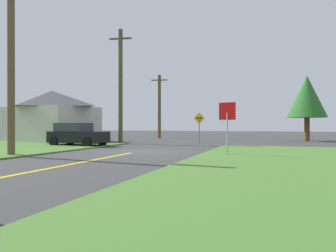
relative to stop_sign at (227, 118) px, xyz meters
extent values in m
plane|color=#393939|center=(-4.98, 0.93, -1.80)|extent=(120.00, 120.00, 0.00)
cube|color=yellow|center=(-4.98, -7.07, -1.80)|extent=(0.20, 14.00, 0.01)
cylinder|color=#9EA0A8|center=(0.00, 0.00, -0.78)|extent=(0.07, 0.07, 2.04)
cube|color=red|center=(0.00, 0.00, 0.32)|extent=(0.81, 0.22, 0.82)
cube|color=black|center=(-10.90, 3.73, -1.16)|extent=(4.27, 2.06, 0.76)
cube|color=#2D3842|center=(-11.31, 3.76, -0.48)|extent=(2.39, 1.70, 0.60)
cylinder|color=black|center=(-9.42, 4.47, -1.46)|extent=(0.70, 0.27, 0.68)
cylinder|color=black|center=(-9.56, 2.77, -1.46)|extent=(0.70, 0.27, 0.68)
cylinder|color=black|center=(-12.23, 4.69, -1.46)|extent=(0.70, 0.27, 0.68)
cylinder|color=black|center=(-12.37, 2.99, -1.46)|extent=(0.70, 0.27, 0.68)
cylinder|color=brown|center=(-9.63, -3.39, 2.67)|extent=(0.34, 0.34, 8.95)
cylinder|color=brown|center=(-9.54, 7.40, 2.71)|extent=(0.34, 0.34, 9.03)
cube|color=brown|center=(-9.54, 7.40, 6.50)|extent=(1.79, 0.44, 0.12)
cylinder|color=brown|center=(-10.35, 18.19, 1.73)|extent=(0.36, 0.36, 7.06)
cube|color=brown|center=(-10.35, 18.19, 4.69)|extent=(1.79, 0.46, 0.12)
cylinder|color=slate|center=(-3.66, 9.50, -0.80)|extent=(0.08, 0.08, 2.01)
cube|color=yellow|center=(-3.66, 9.50, 0.20)|extent=(0.91, 0.03, 0.91)
cube|color=black|center=(-3.66, 9.50, 0.20)|extent=(0.45, 0.04, 0.10)
cylinder|color=brown|center=(4.72, 16.51, -0.73)|extent=(0.47, 0.47, 2.16)
cone|color=#266424|center=(4.72, 16.51, 2.27)|extent=(3.48, 3.48, 3.83)
cube|color=beige|center=(-16.91, 8.34, -0.28)|extent=(7.88, 6.23, 3.05)
pyramid|color=#3F3F44|center=(-16.91, 8.34, 1.99)|extent=(7.88, 6.23, 1.48)
camera|label=1|loc=(2.32, -15.13, -0.33)|focal=34.06mm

